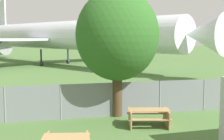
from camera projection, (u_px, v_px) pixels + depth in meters
perimeter_fence at (112, 99)px, 15.52m from camera, size 56.07×0.07×1.70m
airplane at (61, 36)px, 43.27m from camera, size 36.02×42.72×11.83m
picnic_bench_near_cabin at (148, 116)px, 13.84m from camera, size 2.10×1.78×0.76m
tree_near_hangar at (117, 35)px, 15.21m from camera, size 4.08×4.08×6.29m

